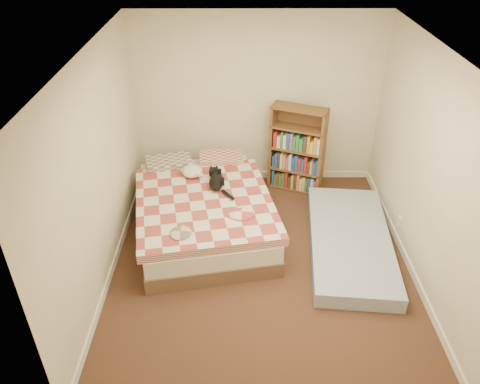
{
  "coord_description": "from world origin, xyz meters",
  "views": [
    {
      "loc": [
        -0.27,
        -4.27,
        3.75
      ],
      "look_at": [
        -0.25,
        0.3,
        0.81
      ],
      "focal_mm": 35.0,
      "sensor_mm": 36.0,
      "label": 1
    }
  ],
  "objects_px": {
    "white_dog": "(192,171)",
    "bed": "(204,209)",
    "floor_mattress": "(350,241)",
    "bookshelf": "(296,158)",
    "black_cat": "(217,180)"
  },
  "relations": [
    {
      "from": "white_dog",
      "to": "bed",
      "type": "bearing_deg",
      "value": -74.94
    },
    {
      "from": "bed",
      "to": "white_dog",
      "type": "bearing_deg",
      "value": 102.1
    },
    {
      "from": "floor_mattress",
      "to": "bookshelf",
      "type": "bearing_deg",
      "value": 116.38
    },
    {
      "from": "black_cat",
      "to": "white_dog",
      "type": "relative_size",
      "value": 2.22
    },
    {
      "from": "bed",
      "to": "bookshelf",
      "type": "height_order",
      "value": "bookshelf"
    },
    {
      "from": "black_cat",
      "to": "white_dog",
      "type": "xyz_separation_m",
      "value": [
        -0.33,
        0.22,
        -0.0
      ]
    },
    {
      "from": "floor_mattress",
      "to": "white_dog",
      "type": "relative_size",
      "value": 6.69
    },
    {
      "from": "bookshelf",
      "to": "white_dog",
      "type": "distance_m",
      "value": 1.57
    },
    {
      "from": "bookshelf",
      "to": "bed",
      "type": "bearing_deg",
      "value": -120.32
    },
    {
      "from": "floor_mattress",
      "to": "black_cat",
      "type": "xyz_separation_m",
      "value": [
        -1.66,
        0.63,
        0.52
      ]
    },
    {
      "from": "floor_mattress",
      "to": "black_cat",
      "type": "distance_m",
      "value": 1.85
    },
    {
      "from": "bookshelf",
      "to": "black_cat",
      "type": "bearing_deg",
      "value": -121.54
    },
    {
      "from": "bed",
      "to": "black_cat",
      "type": "bearing_deg",
      "value": 33.55
    },
    {
      "from": "bookshelf",
      "to": "floor_mattress",
      "type": "bearing_deg",
      "value": -46.51
    },
    {
      "from": "bookshelf",
      "to": "floor_mattress",
      "type": "distance_m",
      "value": 1.58
    }
  ]
}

